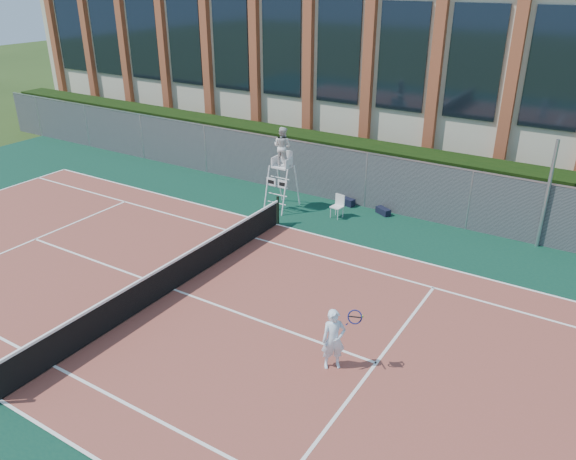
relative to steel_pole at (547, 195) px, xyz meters
The scene contains 13 objects.
ground 12.26m from the steel_pole, 134.13° to the right, with size 120.00×120.00×0.00m, color #233814.
apron 11.57m from the steel_pole, 137.63° to the right, with size 36.00×20.00×0.01m, color #0B3327.
tennis_court 12.26m from the steel_pole, 134.13° to the right, with size 23.77×10.97×0.02m, color brown.
tennis_net 12.19m from the steel_pole, 134.13° to the right, with size 0.10×11.30×1.10m.
fence 8.47m from the steel_pole, behind, with size 40.00×0.06×2.20m, color #595E60, non-canonical shape.
hedge 8.57m from the steel_pole, behind, with size 40.00×1.40×2.20m, color black.
building 12.73m from the steel_pole, 132.38° to the left, with size 45.00×10.60×8.22m.
steel_pole is the anchor object (origin of this frame).
umpire_chair 9.32m from the steel_pole, 169.74° to the right, with size 0.91×1.40×3.27m.
plastic_chair 7.12m from the steel_pole, 169.01° to the right, with size 0.46×0.46×0.87m.
sports_bag_near 7.33m from the steel_pole, behind, with size 0.68×0.27×0.29m, color black.
sports_bag_far 5.78m from the steel_pole, behind, with size 0.62×0.27×0.25m, color black.
tennis_player 9.84m from the steel_pole, 107.01° to the right, with size 0.93×0.74×1.56m.
Camera 1 is at (10.31, -10.21, 8.45)m, focal length 35.00 mm.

